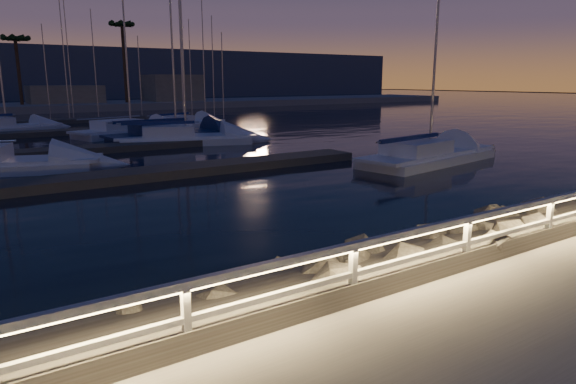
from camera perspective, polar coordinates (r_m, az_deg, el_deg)
name	(u,v)px	position (r m, az deg, el deg)	size (l,w,h in m)	color
ground	(431,277)	(10.35, 15.65, -9.08)	(400.00, 400.00, 0.00)	gray
harbor_water	(76,149)	(38.39, -22.54, 4.43)	(400.00, 440.00, 0.60)	black
guard_rail	(431,239)	(10.05, 15.65, -5.05)	(44.11, 0.12, 1.06)	silver
floating_docks	(71,139)	(39.57, -22.99, 5.43)	(22.00, 36.00, 0.40)	#4F4941
far_shore	(4,105)	(80.61, -29.02, 8.41)	(160.00, 14.00, 5.20)	gray
palm_center	(15,41)	(79.87, -28.04, 14.61)	(3.00, 3.00, 9.70)	#4C3323
palm_right	(122,28)	(81.92, -17.95, 16.92)	(3.00, 3.00, 12.20)	#4C3323
sailboat_d	(427,155)	(27.97, 15.15, 4.03)	(9.98, 4.41, 16.32)	white
sailboat_g	(182,138)	(35.73, -11.66, 5.95)	(9.58, 5.37, 15.69)	white
sailboat_h	(173,134)	(37.95, -12.69, 6.27)	(10.34, 3.92, 17.09)	navy
sailboat_k	(128,130)	(42.26, -17.32, 6.60)	(9.72, 5.56, 15.93)	white
sailboat_l	(182,123)	(48.02, -11.68, 7.47)	(8.85, 5.27, 14.50)	white
sailboat_n	(4,127)	(48.74, -29.04, 6.30)	(8.73, 4.53, 14.33)	white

